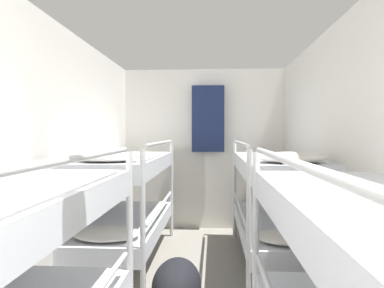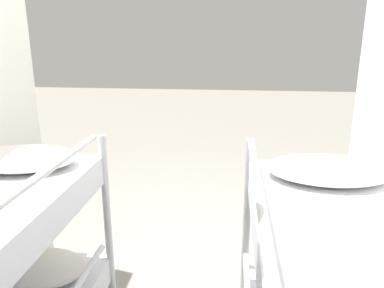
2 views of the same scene
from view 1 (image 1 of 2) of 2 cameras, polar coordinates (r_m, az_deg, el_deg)
wall_left at (r=2.65m, az=-25.48°, el=-3.16°), size 0.06×5.12×2.24m
wall_right at (r=2.53m, az=27.20°, el=-3.42°), size 0.06×5.12×2.24m
wall_back at (r=4.84m, az=1.99°, el=-0.84°), size 2.35×0.06×2.24m
bunk_stack_left_far at (r=3.61m, az=-10.92°, el=-8.40°), size 0.73×1.85×1.26m
bunk_stack_right_far at (r=3.55m, az=13.75°, el=-8.59°), size 0.73×1.85×1.26m
duffel_bag at (r=2.81m, az=-2.59°, el=-22.42°), size 0.37×0.59×0.37m
hanging_coat at (r=4.69m, az=2.69°, el=4.20°), size 0.44×0.12×0.90m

